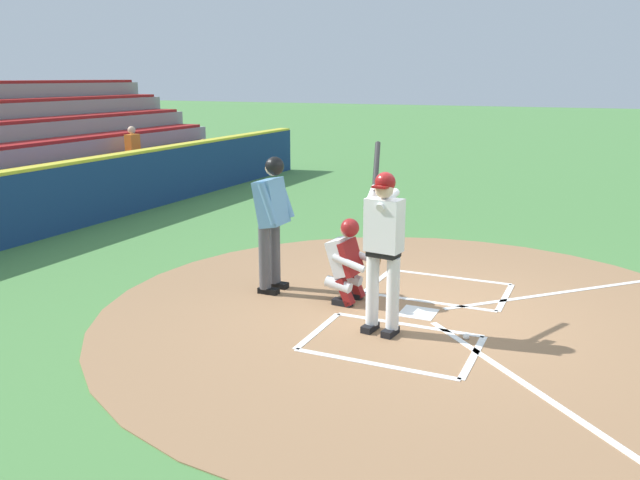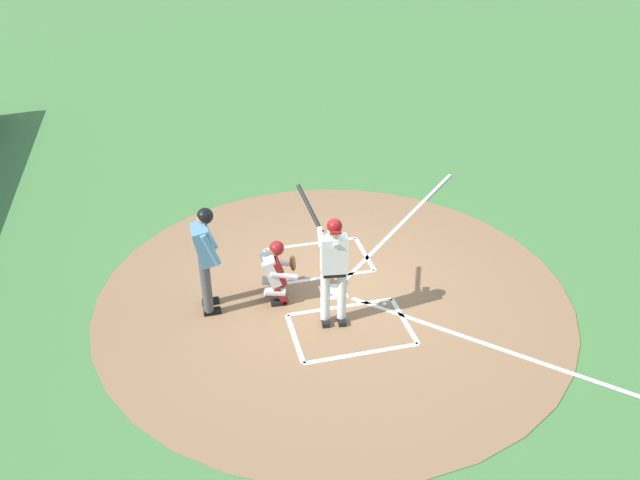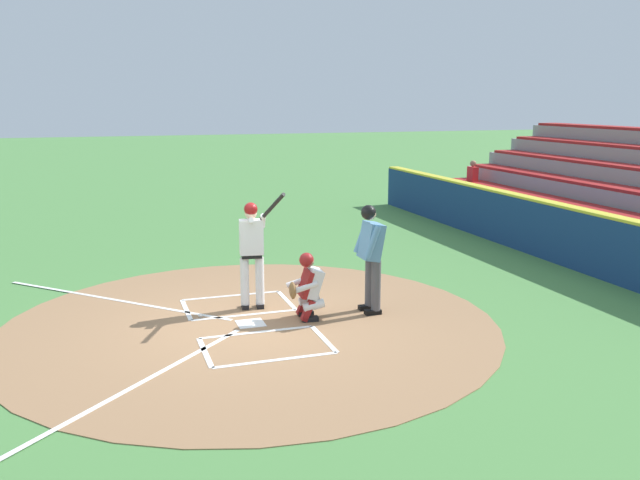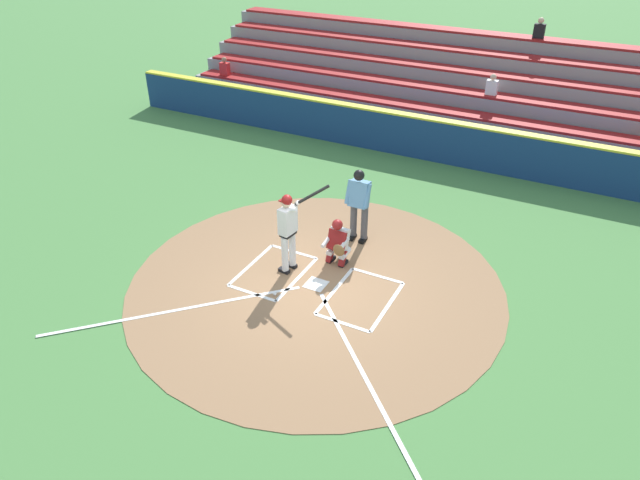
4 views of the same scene
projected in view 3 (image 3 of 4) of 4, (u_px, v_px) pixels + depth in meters
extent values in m
plane|color=#4C8442|center=(251.00, 324.00, 10.87)|extent=(120.00, 120.00, 0.00)
cylinder|color=#99704C|center=(251.00, 324.00, 10.87)|extent=(8.00, 8.00, 0.01)
cube|color=white|center=(251.00, 323.00, 10.87)|extent=(0.44, 0.44, 0.01)
cube|color=white|center=(324.00, 339.00, 10.17)|extent=(1.20, 0.08, 0.01)
cube|color=white|center=(205.00, 352.00, 9.62)|extent=(1.20, 0.08, 0.01)
cube|color=white|center=(257.00, 332.00, 10.45)|extent=(0.08, 1.80, 0.01)
cube|color=white|center=(276.00, 360.00, 9.33)|extent=(0.08, 1.80, 0.01)
cube|color=white|center=(287.00, 300.00, 12.12)|extent=(1.20, 0.08, 0.01)
cube|color=white|center=(186.00, 310.00, 11.57)|extent=(1.20, 0.08, 0.01)
cube|color=white|center=(245.00, 315.00, 11.29)|extent=(0.08, 1.80, 0.01)
cube|color=white|center=(231.00, 296.00, 12.40)|extent=(0.08, 1.80, 0.01)
cube|color=white|center=(112.00, 299.00, 12.17)|extent=(3.73, 3.73, 0.01)
cube|color=white|center=(121.00, 394.00, 8.27)|extent=(3.73, 3.73, 0.01)
cylinder|color=white|center=(245.00, 282.00, 11.54)|extent=(0.15, 0.15, 0.84)
cube|color=black|center=(245.00, 306.00, 11.67)|extent=(0.27, 0.15, 0.09)
cylinder|color=white|center=(260.00, 281.00, 11.58)|extent=(0.15, 0.15, 0.84)
cube|color=black|center=(260.00, 305.00, 11.71)|extent=(0.27, 0.15, 0.09)
cube|color=black|center=(252.00, 255.00, 11.46)|extent=(0.26, 0.37, 0.10)
cube|color=white|center=(251.00, 237.00, 11.40)|extent=(0.29, 0.43, 0.60)
sphere|color=beige|center=(251.00, 213.00, 11.33)|extent=(0.21, 0.21, 0.21)
sphere|color=maroon|center=(251.00, 209.00, 11.30)|extent=(0.23, 0.23, 0.23)
cube|color=maroon|center=(250.00, 210.00, 11.41)|extent=(0.13, 0.18, 0.02)
cylinder|color=white|center=(250.00, 221.00, 11.29)|extent=(0.44, 0.15, 0.21)
cylinder|color=white|center=(263.00, 221.00, 11.33)|extent=(0.27, 0.13, 0.29)
cylinder|color=black|center=(273.00, 206.00, 10.94)|extent=(0.71, 0.27, 0.53)
cylinder|color=black|center=(262.00, 218.00, 11.27)|extent=(0.09, 0.10, 0.08)
cube|color=black|center=(310.00, 319.00, 10.97)|extent=(0.14, 0.27, 0.09)
cube|color=maroon|center=(308.00, 310.00, 10.93)|extent=(0.13, 0.25, 0.37)
cylinder|color=silver|center=(314.00, 305.00, 10.94)|extent=(0.17, 0.37, 0.21)
cube|color=black|center=(306.00, 313.00, 11.28)|extent=(0.14, 0.27, 0.09)
cube|color=maroon|center=(303.00, 305.00, 11.23)|extent=(0.13, 0.25, 0.37)
cylinder|color=silver|center=(309.00, 300.00, 11.24)|extent=(0.17, 0.37, 0.21)
cube|color=silver|center=(312.00, 283.00, 11.02)|extent=(0.42, 0.38, 0.52)
cube|color=maroon|center=(305.00, 283.00, 11.00)|extent=(0.43, 0.24, 0.46)
sphere|color=#9E7051|center=(308.00, 261.00, 10.93)|extent=(0.21, 0.21, 0.21)
sphere|color=maroon|center=(307.00, 260.00, 10.92)|extent=(0.24, 0.24, 0.24)
cylinder|color=silver|center=(305.00, 288.00, 10.80)|extent=(0.12, 0.45, 0.20)
cylinder|color=silver|center=(299.00, 281.00, 11.18)|extent=(0.12, 0.45, 0.20)
ellipsoid|color=brown|center=(293.00, 290.00, 10.75)|extent=(0.29, 0.12, 0.28)
cylinder|color=#4C4C51|center=(376.00, 286.00, 11.25)|extent=(0.16, 0.16, 0.86)
cube|color=black|center=(373.00, 312.00, 11.33)|extent=(0.13, 0.28, 0.09)
cylinder|color=#4C4C51|center=(370.00, 281.00, 11.51)|extent=(0.16, 0.16, 0.86)
cube|color=black|center=(367.00, 308.00, 11.59)|extent=(0.13, 0.28, 0.09)
cube|color=#5B8EB7|center=(371.00, 241.00, 11.22)|extent=(0.44, 0.36, 0.66)
sphere|color=tan|center=(370.00, 214.00, 11.11)|extent=(0.22, 0.22, 0.22)
sphere|color=black|center=(368.00, 212.00, 11.10)|extent=(0.25, 0.25, 0.25)
cylinder|color=#5B8EB7|center=(372.00, 242.00, 10.96)|extent=(0.10, 0.29, 0.56)
cylinder|color=#5B8EB7|center=(362.00, 237.00, 11.41)|extent=(0.10, 0.29, 0.56)
sphere|color=white|center=(200.00, 316.00, 11.19)|extent=(0.07, 0.07, 0.07)
cube|color=navy|center=(627.00, 254.00, 13.05)|extent=(22.00, 0.36, 1.25)
cube|color=yellow|center=(631.00, 221.00, 12.91)|extent=(22.00, 0.32, 0.06)
cube|color=red|center=(473.00, 174.00, 21.70)|extent=(0.36, 0.22, 0.46)
sphere|color=#9E7051|center=(473.00, 163.00, 21.63)|extent=(0.20, 0.20, 0.20)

